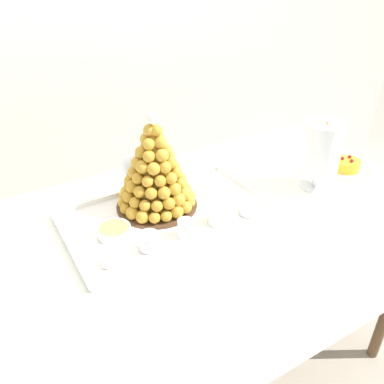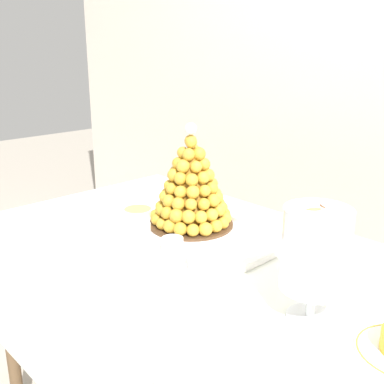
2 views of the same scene
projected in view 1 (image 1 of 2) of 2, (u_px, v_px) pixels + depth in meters
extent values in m
plane|color=#B2A899|center=(210.00, 362.00, 1.75)|extent=(12.00, 12.00, 0.00)
cube|color=silver|center=(87.00, 19.00, 1.95)|extent=(4.80, 0.10, 2.50)
cylinder|color=brown|center=(22.00, 305.00, 1.52)|extent=(0.04, 0.04, 0.78)
cylinder|color=brown|center=(281.00, 209.00, 2.08)|extent=(0.04, 0.04, 0.78)
cube|color=brown|center=(216.00, 212.00, 1.34)|extent=(1.40, 0.79, 0.02)
cube|color=white|center=(216.00, 209.00, 1.34)|extent=(1.46, 0.85, 0.00)
cube|color=white|center=(300.00, 331.00, 1.11)|extent=(1.46, 0.01, 0.32)
cube|color=white|center=(160.00, 193.00, 1.73)|extent=(1.46, 0.01, 0.32)
cube|color=white|center=(355.00, 192.00, 1.74)|extent=(0.01, 0.85, 0.32)
cube|color=white|center=(168.00, 217.00, 1.29)|extent=(0.64, 0.38, 0.01)
cube|color=white|center=(199.00, 247.00, 1.14)|extent=(0.64, 0.01, 0.02)
cube|color=white|center=(142.00, 188.00, 1.42)|extent=(0.64, 0.01, 0.02)
cube|color=white|center=(69.00, 247.00, 1.14)|extent=(0.01, 0.38, 0.02)
cube|color=white|center=(247.00, 188.00, 1.42)|extent=(0.01, 0.38, 0.02)
cylinder|color=white|center=(168.00, 216.00, 1.28)|extent=(0.35, 0.35, 0.00)
cylinder|color=#4C331E|center=(157.00, 205.00, 1.33)|extent=(0.27, 0.27, 0.01)
cone|color=#AC7A25|center=(155.00, 167.00, 1.26)|extent=(0.19, 0.19, 0.28)
sphere|color=gold|center=(185.00, 190.00, 1.37)|extent=(0.04, 0.04, 0.04)
sphere|color=gold|center=(178.00, 186.00, 1.39)|extent=(0.04, 0.04, 0.04)
sphere|color=gold|center=(169.00, 183.00, 1.41)|extent=(0.04, 0.04, 0.04)
sphere|color=gold|center=(159.00, 182.00, 1.41)|extent=(0.04, 0.04, 0.04)
sphere|color=gold|center=(148.00, 183.00, 1.40)|extent=(0.04, 0.04, 0.04)
sphere|color=gold|center=(138.00, 186.00, 1.39)|extent=(0.04, 0.04, 0.04)
sphere|color=gold|center=(130.00, 190.00, 1.36)|extent=(0.04, 0.04, 0.04)
sphere|color=gold|center=(125.00, 196.00, 1.33)|extent=(0.04, 0.04, 0.04)
sphere|color=gold|center=(123.00, 202.00, 1.30)|extent=(0.04, 0.04, 0.04)
sphere|color=gold|center=(126.00, 209.00, 1.27)|extent=(0.04, 0.04, 0.04)
sphere|color=gold|center=(132.00, 213.00, 1.25)|extent=(0.04, 0.04, 0.04)
sphere|color=gold|center=(142.00, 217.00, 1.23)|extent=(0.04, 0.04, 0.04)
sphere|color=gold|center=(155.00, 218.00, 1.22)|extent=(0.04, 0.04, 0.04)
sphere|color=gold|center=(167.00, 217.00, 1.23)|extent=(0.04, 0.04, 0.04)
sphere|color=gold|center=(178.00, 213.00, 1.25)|extent=(0.04, 0.04, 0.04)
sphere|color=gold|center=(185.00, 207.00, 1.27)|extent=(0.04, 0.04, 0.04)
sphere|color=gold|center=(189.00, 202.00, 1.30)|extent=(0.04, 0.04, 0.04)
sphere|color=gold|center=(189.00, 196.00, 1.34)|extent=(0.04, 0.04, 0.04)
sphere|color=gold|center=(176.00, 178.00, 1.36)|extent=(0.04, 0.04, 0.04)
sphere|color=gold|center=(166.00, 176.00, 1.38)|extent=(0.04, 0.04, 0.04)
sphere|color=gold|center=(156.00, 176.00, 1.38)|extent=(0.04, 0.04, 0.04)
sphere|color=gold|center=(145.00, 177.00, 1.37)|extent=(0.04, 0.04, 0.04)
sphere|color=gold|center=(136.00, 181.00, 1.35)|extent=(0.04, 0.04, 0.04)
sphere|color=gold|center=(129.00, 186.00, 1.32)|extent=(0.04, 0.04, 0.04)
sphere|color=gold|center=(127.00, 192.00, 1.29)|extent=(0.04, 0.04, 0.04)
sphere|color=gold|center=(129.00, 197.00, 1.26)|extent=(0.04, 0.04, 0.04)
sphere|color=gold|center=(135.00, 203.00, 1.24)|extent=(0.04, 0.04, 0.04)
sphere|color=gold|center=(145.00, 206.00, 1.22)|extent=(0.04, 0.04, 0.04)
sphere|color=gold|center=(157.00, 206.00, 1.22)|extent=(0.04, 0.04, 0.04)
sphere|color=gold|center=(169.00, 204.00, 1.23)|extent=(0.04, 0.04, 0.04)
sphere|color=gold|center=(178.00, 200.00, 1.25)|extent=(0.04, 0.04, 0.04)
sphere|color=gold|center=(184.00, 194.00, 1.28)|extent=(0.04, 0.04, 0.04)
sphere|color=gold|center=(185.00, 189.00, 1.31)|extent=(0.04, 0.04, 0.04)
sphere|color=gold|center=(182.00, 183.00, 1.34)|extent=(0.04, 0.04, 0.04)
sphere|color=gold|center=(165.00, 170.00, 1.35)|extent=(0.04, 0.04, 0.04)
sphere|color=gold|center=(154.00, 169.00, 1.35)|extent=(0.04, 0.04, 0.04)
sphere|color=gold|center=(143.00, 171.00, 1.34)|extent=(0.04, 0.04, 0.04)
sphere|color=gold|center=(134.00, 175.00, 1.31)|extent=(0.04, 0.04, 0.04)
sphere|color=gold|center=(130.00, 181.00, 1.28)|extent=(0.04, 0.04, 0.04)
sphere|color=gold|center=(132.00, 187.00, 1.25)|extent=(0.04, 0.04, 0.04)
sphere|color=gold|center=(140.00, 192.00, 1.22)|extent=(0.04, 0.04, 0.04)
sphere|color=gold|center=(151.00, 193.00, 1.21)|extent=(0.04, 0.04, 0.04)
sphere|color=gold|center=(164.00, 193.00, 1.22)|extent=(0.04, 0.04, 0.04)
sphere|color=gold|center=(175.00, 189.00, 1.24)|extent=(0.04, 0.04, 0.04)
sphere|color=gold|center=(180.00, 183.00, 1.27)|extent=(0.04, 0.04, 0.04)
sphere|color=gold|center=(180.00, 178.00, 1.30)|extent=(0.04, 0.04, 0.04)
sphere|color=gold|center=(175.00, 172.00, 1.33)|extent=(0.04, 0.04, 0.04)
sphere|color=gold|center=(156.00, 161.00, 1.32)|extent=(0.04, 0.04, 0.04)
sphere|color=gold|center=(145.00, 163.00, 1.31)|extent=(0.04, 0.04, 0.04)
sphere|color=gold|center=(137.00, 167.00, 1.29)|extent=(0.04, 0.04, 0.04)
sphere|color=gold|center=(134.00, 173.00, 1.26)|extent=(0.04, 0.04, 0.04)
sphere|color=gold|center=(138.00, 179.00, 1.23)|extent=(0.04, 0.04, 0.04)
sphere|color=gold|center=(148.00, 182.00, 1.21)|extent=(0.04, 0.04, 0.04)
sphere|color=gold|center=(160.00, 181.00, 1.21)|extent=(0.04, 0.04, 0.04)
sphere|color=gold|center=(171.00, 178.00, 1.23)|extent=(0.04, 0.04, 0.04)
sphere|color=gold|center=(176.00, 172.00, 1.26)|extent=(0.04, 0.04, 0.04)
sphere|color=gold|center=(175.00, 167.00, 1.29)|extent=(0.04, 0.04, 0.04)
sphere|color=gold|center=(167.00, 163.00, 1.31)|extent=(0.04, 0.04, 0.04)
sphere|color=gold|center=(150.00, 154.00, 1.29)|extent=(0.04, 0.04, 0.04)
sphere|color=gold|center=(141.00, 158.00, 1.27)|extent=(0.04, 0.04, 0.04)
sphere|color=gold|center=(138.00, 163.00, 1.24)|extent=(0.04, 0.04, 0.04)
sphere|color=gold|center=(142.00, 167.00, 1.21)|extent=(0.04, 0.04, 0.04)
sphere|color=gold|center=(154.00, 169.00, 1.20)|extent=(0.04, 0.04, 0.04)
sphere|color=gold|center=(165.00, 167.00, 1.21)|extent=(0.04, 0.04, 0.04)
sphere|color=gold|center=(171.00, 163.00, 1.24)|extent=(0.04, 0.04, 0.04)
sphere|color=gold|center=(170.00, 157.00, 1.27)|extent=(0.04, 0.04, 0.04)
sphere|color=gold|center=(161.00, 154.00, 1.29)|extent=(0.04, 0.04, 0.04)
sphere|color=gold|center=(147.00, 147.00, 1.25)|extent=(0.04, 0.04, 0.04)
sphere|color=gold|center=(141.00, 152.00, 1.22)|extent=(0.04, 0.04, 0.04)
sphere|color=gold|center=(149.00, 157.00, 1.20)|extent=(0.04, 0.04, 0.04)
sphere|color=gold|center=(162.00, 155.00, 1.20)|extent=(0.04, 0.04, 0.04)
sphere|color=gold|center=(167.00, 150.00, 1.24)|extent=(0.04, 0.04, 0.04)
sphere|color=gold|center=(159.00, 146.00, 1.26)|extent=(0.04, 0.04, 0.04)
sphere|color=gold|center=(147.00, 139.00, 1.22)|extent=(0.04, 0.04, 0.04)
sphere|color=gold|center=(149.00, 144.00, 1.19)|extent=(0.04, 0.04, 0.04)
sphere|color=gold|center=(161.00, 143.00, 1.20)|extent=(0.04, 0.04, 0.04)
sphere|color=gold|center=(158.00, 138.00, 1.23)|extent=(0.04, 0.04, 0.04)
sphere|color=gold|center=(149.00, 130.00, 1.19)|extent=(0.04, 0.04, 0.04)
sphere|color=gold|center=(157.00, 130.00, 1.19)|extent=(0.04, 0.04, 0.04)
sphere|color=white|center=(152.00, 118.00, 1.17)|extent=(0.04, 0.04, 0.04)
cylinder|color=silver|center=(110.00, 256.00, 1.07)|extent=(0.05, 0.05, 0.06)
cylinder|color=#F4EAC6|center=(111.00, 261.00, 1.08)|extent=(0.04, 0.04, 0.02)
cylinder|color=white|center=(110.00, 255.00, 1.07)|extent=(0.04, 0.04, 0.02)
sphere|color=brown|center=(112.00, 252.00, 1.06)|extent=(0.01, 0.01, 0.01)
cylinder|color=silver|center=(149.00, 241.00, 1.13)|extent=(0.06, 0.06, 0.05)
cylinder|color=#F4EAC6|center=(149.00, 245.00, 1.14)|extent=(0.05, 0.05, 0.02)
cylinder|color=white|center=(149.00, 240.00, 1.13)|extent=(0.05, 0.05, 0.01)
sphere|color=brown|center=(150.00, 238.00, 1.12)|extent=(0.02, 0.02, 0.02)
cylinder|color=silver|center=(185.00, 229.00, 1.18)|extent=(0.05, 0.05, 0.06)
cylinder|color=#F4EAC6|center=(186.00, 233.00, 1.19)|extent=(0.04, 0.04, 0.02)
cylinder|color=white|center=(185.00, 227.00, 1.18)|extent=(0.04, 0.04, 0.02)
sphere|color=brown|center=(184.00, 225.00, 1.16)|extent=(0.01, 0.01, 0.01)
cylinder|color=silver|center=(217.00, 217.00, 1.24)|extent=(0.06, 0.06, 0.05)
cylinder|color=gold|center=(217.00, 220.00, 1.25)|extent=(0.06, 0.06, 0.02)
cylinder|color=#EAC166|center=(217.00, 216.00, 1.24)|extent=(0.06, 0.06, 0.01)
sphere|color=brown|center=(220.00, 214.00, 1.23)|extent=(0.02, 0.02, 0.02)
cylinder|color=silver|center=(249.00, 207.00, 1.29)|extent=(0.06, 0.06, 0.05)
cylinder|color=gold|center=(249.00, 210.00, 1.29)|extent=(0.05, 0.05, 0.02)
cylinder|color=#EAC166|center=(249.00, 206.00, 1.28)|extent=(0.05, 0.05, 0.01)
sphere|color=brown|center=(248.00, 203.00, 1.28)|extent=(0.02, 0.02, 0.02)
cylinder|color=white|center=(114.00, 231.00, 1.19)|extent=(0.10, 0.10, 0.03)
cylinder|color=#F2CC59|center=(114.00, 228.00, 1.19)|extent=(0.09, 0.09, 0.00)
cylinder|color=white|center=(314.00, 186.00, 1.45)|extent=(0.10, 0.10, 0.01)
cylinder|color=white|center=(315.00, 177.00, 1.44)|extent=(0.02, 0.02, 0.07)
cylinder|color=white|center=(321.00, 147.00, 1.37)|extent=(0.14, 0.14, 0.17)
cylinder|color=pink|center=(320.00, 163.00, 1.42)|extent=(0.05, 0.05, 0.05)
cylinder|color=brown|center=(312.00, 163.00, 1.42)|extent=(0.06, 0.05, 0.06)
cylinder|color=brown|center=(318.00, 166.00, 1.40)|extent=(0.07, 0.05, 0.07)
cylinder|color=#9ED860|center=(321.00, 157.00, 1.41)|extent=(0.06, 0.05, 0.06)
cylinder|color=#9ED860|center=(313.00, 158.00, 1.41)|extent=(0.05, 0.06, 0.03)
cylinder|color=#D199D8|center=(318.00, 160.00, 1.39)|extent=(0.06, 0.06, 0.05)
cylinder|color=#72B2E0|center=(329.00, 160.00, 1.39)|extent=(0.05, 0.05, 0.04)
cylinder|color=#72B2E0|center=(319.00, 151.00, 1.40)|extent=(0.05, 0.05, 0.05)
cylinder|color=pink|center=(313.00, 153.00, 1.38)|extent=(0.06, 0.05, 0.06)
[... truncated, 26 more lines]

